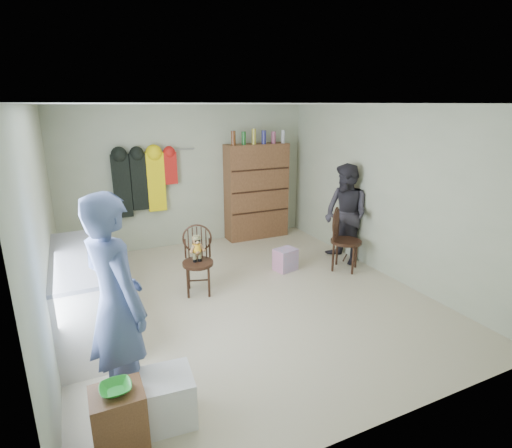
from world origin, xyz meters
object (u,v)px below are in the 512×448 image
counter (85,294)px  dresser (257,191)px  chair_front (198,255)px  chair_far (342,237)px

counter → dresser: size_ratio=0.89×
chair_front → chair_far: bearing=13.1°
chair_far → dresser: size_ratio=0.48×
counter → chair_far: bearing=4.1°
chair_far → chair_front: bearing=133.0°
chair_far → dresser: bearing=61.9°
counter → dresser: bearing=35.7°
dresser → counter: bearing=-144.3°
chair_front → dresser: bearing=64.2°
counter → chair_front: 1.52m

